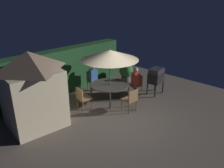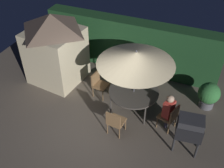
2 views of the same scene
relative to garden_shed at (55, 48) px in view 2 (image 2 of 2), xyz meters
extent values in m
plane|color=brown|center=(2.24, -1.81, -1.32)|extent=(11.00, 11.00, 0.00)
cube|color=#193D1E|center=(2.24, 1.69, -0.32)|extent=(6.65, 0.62, 1.98)
cube|color=#C6B793|center=(0.00, 0.00, -0.33)|extent=(1.91, 1.88, 1.96)
pyramid|color=brown|center=(0.00, 0.00, 0.96)|extent=(2.03, 1.99, 0.62)
cube|color=gray|center=(0.10, 0.84, -0.55)|extent=(0.72, 0.12, 1.53)
cylinder|color=#47423D|center=(3.11, -0.53, -0.61)|extent=(1.59, 1.59, 0.04)
cylinder|color=#3C3834|center=(2.55, -1.08, -0.97)|extent=(0.05, 0.05, 0.68)
cylinder|color=#3C3834|center=(3.67, -1.08, -0.97)|extent=(0.05, 0.05, 0.68)
cylinder|color=#3C3834|center=(2.55, 0.03, -0.97)|extent=(0.05, 0.05, 0.68)
cylinder|color=#3C3834|center=(3.67, 0.03, -0.97)|extent=(0.05, 0.05, 0.68)
cylinder|color=#4C4C51|center=(3.11, -0.53, -0.23)|extent=(0.04, 0.04, 2.18)
cone|color=beige|center=(3.11, -0.53, 0.67)|extent=(2.32, 2.32, 0.39)
sphere|color=#4C4C51|center=(3.11, -0.53, 0.89)|extent=(0.06, 0.06, 0.06)
cube|color=black|center=(5.01, -1.53, -0.54)|extent=(0.75, 0.58, 0.45)
cube|color=#2B2B2E|center=(5.01, -1.53, -0.22)|extent=(0.71, 0.55, 0.20)
cylinder|color=#262628|center=(4.70, -1.74, -1.04)|extent=(0.06, 0.06, 0.55)
cylinder|color=#262628|center=(5.32, -1.74, -1.04)|extent=(0.06, 0.06, 0.55)
cylinder|color=#262628|center=(4.70, -1.32, -1.04)|extent=(0.06, 0.06, 0.55)
cylinder|color=#262628|center=(5.32, -1.32, -1.04)|extent=(0.06, 0.06, 0.55)
cube|color=olive|center=(4.31, -0.93, -0.87)|extent=(0.58, 0.58, 0.06)
cube|color=olive|center=(4.51, -1.00, -0.64)|extent=(0.19, 0.45, 0.45)
cylinder|color=brown|center=(4.44, -1.19, -1.09)|extent=(0.04, 0.04, 0.45)
cylinder|color=brown|center=(4.57, -0.81, -1.09)|extent=(0.04, 0.04, 0.45)
cylinder|color=brown|center=(4.06, -1.06, -1.09)|extent=(0.04, 0.04, 0.45)
cylinder|color=brown|center=(4.19, -0.68, -1.09)|extent=(0.04, 0.04, 0.45)
cube|color=olive|center=(3.34, 0.77, -0.87)|extent=(0.53, 0.53, 0.06)
cube|color=olive|center=(3.38, 0.97, -0.64)|extent=(0.46, 0.13, 0.45)
cylinder|color=brown|center=(3.57, 0.93, -1.09)|extent=(0.04, 0.04, 0.45)
cylinder|color=brown|center=(3.18, 1.00, -1.09)|extent=(0.04, 0.04, 0.45)
cylinder|color=brown|center=(3.50, 0.53, -1.09)|extent=(0.04, 0.04, 0.45)
cylinder|color=brown|center=(3.11, 0.60, -1.09)|extent=(0.04, 0.04, 0.45)
cube|color=olive|center=(1.88, -0.35, -0.87)|extent=(0.52, 0.52, 0.06)
cube|color=olive|center=(1.67, -0.32, -0.64)|extent=(0.12, 0.46, 0.45)
cylinder|color=brown|center=(1.71, -0.12, -1.09)|extent=(0.04, 0.04, 0.45)
cylinder|color=brown|center=(1.65, -0.51, -1.09)|extent=(0.04, 0.04, 0.45)
cylinder|color=brown|center=(2.11, -0.18, -1.09)|extent=(0.04, 0.04, 0.45)
cylinder|color=brown|center=(2.05, -0.57, -1.09)|extent=(0.04, 0.04, 0.45)
cube|color=olive|center=(2.98, -1.68, -0.87)|extent=(0.51, 0.51, 0.06)
cube|color=olive|center=(2.96, -1.89, -0.64)|extent=(0.46, 0.10, 0.45)
cylinder|color=brown|center=(2.76, -1.86, -1.09)|extent=(0.04, 0.04, 0.45)
cylinder|color=brown|center=(3.16, -1.90, -1.09)|extent=(0.04, 0.04, 0.45)
cylinder|color=brown|center=(2.81, -1.46, -1.09)|extent=(0.04, 0.04, 0.45)
cylinder|color=brown|center=(3.20, -1.51, -1.09)|extent=(0.04, 0.04, 0.45)
cylinder|color=#4C4C51|center=(5.34, 0.48, -1.18)|extent=(0.48, 0.48, 0.27)
sphere|color=#2D6B33|center=(5.34, 0.48, -0.75)|extent=(0.71, 0.71, 0.71)
cube|color=#CC3D33|center=(4.31, -0.93, -0.56)|extent=(0.34, 0.40, 0.55)
sphere|color=tan|center=(4.31, -0.93, -0.17)|extent=(0.22, 0.22, 0.22)
cylinder|color=#383347|center=(4.31, -0.93, -1.08)|extent=(0.10, 0.10, 0.48)
cube|color=#3866B2|center=(3.34, 0.77, -0.56)|extent=(0.38, 0.30, 0.55)
sphere|color=tan|center=(3.34, 0.77, -0.17)|extent=(0.22, 0.22, 0.22)
cylinder|color=#383347|center=(3.34, 0.77, -1.08)|extent=(0.10, 0.10, 0.48)
camera|label=1|loc=(-3.06, -6.56, 2.88)|focal=35.88mm
camera|label=2|loc=(4.91, -6.75, 4.91)|focal=43.04mm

